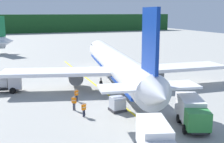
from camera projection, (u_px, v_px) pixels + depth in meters
name	position (u px, v px, depth m)	size (l,w,h in m)	color
airliner_foreground	(116.00, 64.00, 45.38)	(34.51, 41.60, 11.90)	white
service_truck_fuel	(156.00, 142.00, 22.33)	(3.88, 6.51, 2.94)	silver
service_truck_baggage	(192.00, 111.00, 29.49)	(4.34, 6.61, 2.79)	#338C3F
cargo_container_near	(118.00, 104.00, 34.07)	(1.85, 1.85, 1.83)	#333338
cargo_container_mid	(150.00, 90.00, 39.97)	(2.04, 2.04, 1.96)	#333338
crew_marshaller	(76.00, 94.00, 37.71)	(0.58, 0.40, 1.65)	#191E33
crew_loader_left	(74.00, 102.00, 34.26)	(0.52, 0.45, 1.77)	#191E33
crew_loader_right	(84.00, 109.00, 32.17)	(0.59, 0.38, 1.61)	#191E33
apron_guide_line	(108.00, 95.00, 40.95)	(0.30, 60.00, 0.01)	yellow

